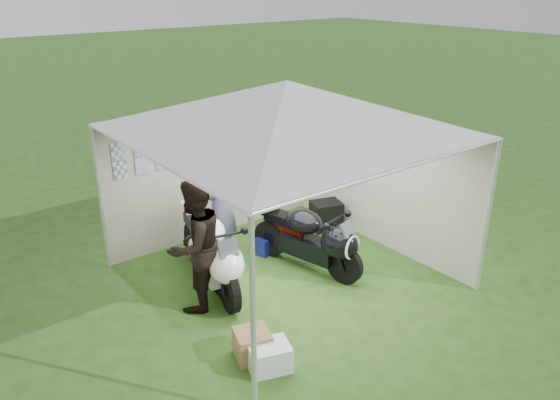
{
  "coord_description": "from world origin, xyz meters",
  "views": [
    {
      "loc": [
        -4.53,
        -5.69,
        4.28
      ],
      "look_at": [
        0.16,
        0.35,
        1.13
      ],
      "focal_mm": 35.0,
      "sensor_mm": 36.0,
      "label": 1
    }
  ],
  "objects_px": {
    "motorcycle_white": "(212,251)",
    "equipment_box": "(326,215)",
    "person_blue_jacket": "(221,203)",
    "motorcycle_black": "(312,238)",
    "paddock_stand": "(267,245)",
    "crate_1": "(252,345)",
    "person_dark_jacket": "(195,246)",
    "crate_0": "(269,357)",
    "canopy_tent": "(285,111)"
  },
  "relations": [
    {
      "from": "canopy_tent",
      "to": "motorcycle_black",
      "type": "distance_m",
      "value": 2.07
    },
    {
      "from": "person_blue_jacket",
      "to": "crate_1",
      "type": "bearing_deg",
      "value": 7.4
    },
    {
      "from": "person_blue_jacket",
      "to": "motorcycle_white",
      "type": "bearing_deg",
      "value": -9.24
    },
    {
      "from": "person_blue_jacket",
      "to": "equipment_box",
      "type": "distance_m",
      "value": 2.24
    },
    {
      "from": "motorcycle_white",
      "to": "equipment_box",
      "type": "height_order",
      "value": "motorcycle_white"
    },
    {
      "from": "person_blue_jacket",
      "to": "crate_0",
      "type": "distance_m",
      "value": 2.9
    },
    {
      "from": "paddock_stand",
      "to": "equipment_box",
      "type": "xyz_separation_m",
      "value": [
        1.41,
        0.1,
        0.12
      ]
    },
    {
      "from": "canopy_tent",
      "to": "crate_0",
      "type": "height_order",
      "value": "canopy_tent"
    },
    {
      "from": "motorcycle_black",
      "to": "crate_1",
      "type": "xyz_separation_m",
      "value": [
        -1.95,
        -1.16,
        -0.38
      ]
    },
    {
      "from": "motorcycle_white",
      "to": "crate_1",
      "type": "relative_size",
      "value": 5.43
    },
    {
      "from": "motorcycle_white",
      "to": "equipment_box",
      "type": "distance_m",
      "value": 2.76
    },
    {
      "from": "paddock_stand",
      "to": "person_dark_jacket",
      "type": "bearing_deg",
      "value": -157.88
    },
    {
      "from": "crate_1",
      "to": "paddock_stand",
      "type": "bearing_deg",
      "value": 49.82
    },
    {
      "from": "canopy_tent",
      "to": "motorcycle_white",
      "type": "height_order",
      "value": "canopy_tent"
    },
    {
      "from": "motorcycle_black",
      "to": "equipment_box",
      "type": "xyz_separation_m",
      "value": [
        1.2,
        0.99,
        -0.3
      ]
    },
    {
      "from": "paddock_stand",
      "to": "person_blue_jacket",
      "type": "relative_size",
      "value": 0.19
    },
    {
      "from": "person_dark_jacket",
      "to": "crate_1",
      "type": "relative_size",
      "value": 4.66
    },
    {
      "from": "person_dark_jacket",
      "to": "equipment_box",
      "type": "distance_m",
      "value": 3.27
    },
    {
      "from": "canopy_tent",
      "to": "person_dark_jacket",
      "type": "xyz_separation_m",
      "value": [
        -1.44,
        0.11,
        -1.64
      ]
    },
    {
      "from": "canopy_tent",
      "to": "paddock_stand",
      "type": "bearing_deg",
      "value": 72.47
    },
    {
      "from": "motorcycle_black",
      "to": "equipment_box",
      "type": "height_order",
      "value": "motorcycle_black"
    },
    {
      "from": "paddock_stand",
      "to": "equipment_box",
      "type": "relative_size",
      "value": 0.73
    },
    {
      "from": "canopy_tent",
      "to": "person_blue_jacket",
      "type": "xyz_separation_m",
      "value": [
        -0.45,
        1.05,
        -1.59
      ]
    },
    {
      "from": "motorcycle_black",
      "to": "crate_0",
      "type": "bearing_deg",
      "value": -155.84
    },
    {
      "from": "motorcycle_white",
      "to": "motorcycle_black",
      "type": "height_order",
      "value": "motorcycle_white"
    },
    {
      "from": "motorcycle_white",
      "to": "paddock_stand",
      "type": "relative_size",
      "value": 5.76
    },
    {
      "from": "motorcycle_white",
      "to": "person_blue_jacket",
      "type": "relative_size",
      "value": 1.11
    },
    {
      "from": "paddock_stand",
      "to": "crate_1",
      "type": "relative_size",
      "value": 0.94
    },
    {
      "from": "crate_0",
      "to": "paddock_stand",
      "type": "bearing_deg",
      "value": 53.99
    },
    {
      "from": "person_blue_jacket",
      "to": "crate_0",
      "type": "xyz_separation_m",
      "value": [
        -1.0,
        -2.59,
        -0.83
      ]
    },
    {
      "from": "paddock_stand",
      "to": "equipment_box",
      "type": "height_order",
      "value": "equipment_box"
    },
    {
      "from": "paddock_stand",
      "to": "crate_1",
      "type": "bearing_deg",
      "value": -130.18
    },
    {
      "from": "canopy_tent",
      "to": "equipment_box",
      "type": "height_order",
      "value": "canopy_tent"
    },
    {
      "from": "motorcycle_black",
      "to": "crate_1",
      "type": "height_order",
      "value": "motorcycle_black"
    },
    {
      "from": "paddock_stand",
      "to": "crate_1",
      "type": "xyz_separation_m",
      "value": [
        -1.74,
        -2.06,
        0.04
      ]
    },
    {
      "from": "person_blue_jacket",
      "to": "motorcycle_black",
      "type": "bearing_deg",
      "value": 70.0
    },
    {
      "from": "canopy_tent",
      "to": "crate_0",
      "type": "xyz_separation_m",
      "value": [
        -1.45,
        -1.55,
        -2.41
      ]
    },
    {
      "from": "motorcycle_white",
      "to": "person_dark_jacket",
      "type": "distance_m",
      "value": 0.6
    },
    {
      "from": "canopy_tent",
      "to": "paddock_stand",
      "type": "distance_m",
      "value": 2.57
    },
    {
      "from": "paddock_stand",
      "to": "equipment_box",
      "type": "bearing_deg",
      "value": 3.86
    },
    {
      "from": "motorcycle_black",
      "to": "paddock_stand",
      "type": "height_order",
      "value": "motorcycle_black"
    },
    {
      "from": "motorcycle_white",
      "to": "person_dark_jacket",
      "type": "xyz_separation_m",
      "value": [
        -0.41,
        -0.27,
        0.33
      ]
    },
    {
      "from": "motorcycle_white",
      "to": "crate_0",
      "type": "xyz_separation_m",
      "value": [
        -0.43,
        -1.93,
        -0.45
      ]
    },
    {
      "from": "person_dark_jacket",
      "to": "equipment_box",
      "type": "relative_size",
      "value": 3.63
    },
    {
      "from": "motorcycle_white",
      "to": "crate_1",
      "type": "xyz_separation_m",
      "value": [
        -0.46,
        -1.65,
        -0.43
      ]
    },
    {
      "from": "crate_0",
      "to": "person_blue_jacket",
      "type": "bearing_deg",
      "value": 68.86
    },
    {
      "from": "person_dark_jacket",
      "to": "paddock_stand",
      "type": "bearing_deg",
      "value": -173.56
    },
    {
      "from": "motorcycle_white",
      "to": "paddock_stand",
      "type": "xyz_separation_m",
      "value": [
        1.28,
        0.42,
        -0.46
      ]
    },
    {
      "from": "motorcycle_black",
      "to": "paddock_stand",
      "type": "xyz_separation_m",
      "value": [
        -0.21,
        0.9,
        -0.41
      ]
    },
    {
      "from": "equipment_box",
      "to": "crate_1",
      "type": "xyz_separation_m",
      "value": [
        -3.15,
        -2.16,
        -0.08
      ]
    }
  ]
}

